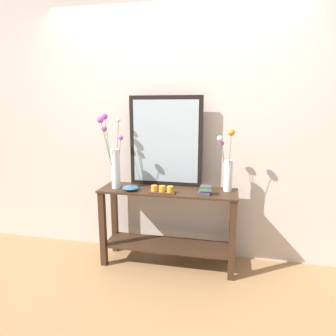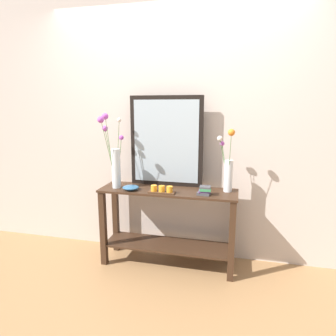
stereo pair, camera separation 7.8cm
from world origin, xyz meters
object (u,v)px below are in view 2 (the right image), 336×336
console_table (168,220)px  candle_tray (162,190)px  mirror_leaning (166,142)px  decorative_bowl (131,187)px  book_stack (205,191)px  vase_right (228,169)px  tall_vase_left (114,158)px

console_table → candle_tray: (-0.03, -0.12, 0.33)m
console_table → candle_tray: bearing=-105.1°
mirror_leaning → decorative_bowl: 0.56m
decorative_bowl → book_stack: 0.69m
vase_right → book_stack: (-0.19, -0.15, -0.18)m
candle_tray → vase_right: bearing=17.4°
console_table → mirror_leaning: (-0.06, 0.16, 0.74)m
decorative_bowl → candle_tray: bearing=-3.9°
vase_right → candle_tray: size_ratio=2.39×
mirror_leaning → tall_vase_left: mirror_leaning is taller
console_table → vase_right: bearing=6.9°
vase_right → candle_tray: (-0.58, -0.18, -0.19)m
decorative_bowl → tall_vase_left: bearing=164.5°
vase_right → tall_vase_left: bearing=-174.1°
tall_vase_left → decorative_bowl: size_ratio=4.58×
console_table → vase_right: vase_right is taller
console_table → tall_vase_left: bearing=-175.1°
console_table → tall_vase_left: tall_vase_left is taller
candle_tray → tall_vase_left: bearing=171.8°
vase_right → decorative_bowl: bearing=-169.7°
candle_tray → decorative_bowl: 0.31m
console_table → tall_vase_left: 0.79m
console_table → decorative_bowl: bearing=-164.4°
decorative_bowl → mirror_leaning: bearing=41.8°
mirror_leaning → book_stack: 0.62m
mirror_leaning → decorative_bowl: size_ratio=5.63×
console_table → decorative_bowl: size_ratio=8.36×
console_table → tall_vase_left: size_ratio=1.83×
console_table → mirror_leaning: 0.76m
vase_right → candle_tray: bearing=-162.6°
candle_tray → mirror_leaning: bearing=95.4°
tall_vase_left → book_stack: (0.87, -0.04, -0.25)m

